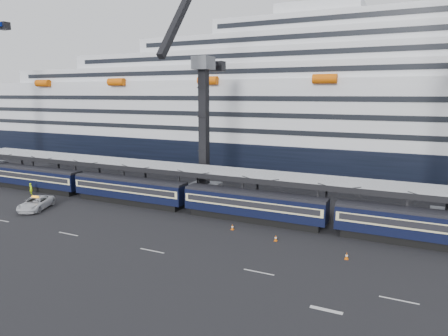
# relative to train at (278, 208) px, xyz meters

# --- Properties ---
(ground) EXTENTS (260.00, 260.00, 0.00)m
(ground) POSITION_rel_train_xyz_m (4.65, -10.00, -2.20)
(ground) COLOR black
(ground) RESTS_ON ground
(lane_markings) EXTENTS (111.00, 4.27, 0.02)m
(lane_markings) POSITION_rel_train_xyz_m (12.80, -15.23, -2.19)
(lane_markings) COLOR beige
(lane_markings) RESTS_ON ground
(train) EXTENTS (133.05, 3.00, 4.05)m
(train) POSITION_rel_train_xyz_m (0.00, 0.00, 0.00)
(train) COLOR black
(train) RESTS_ON ground
(canopy) EXTENTS (130.00, 6.25, 5.53)m
(canopy) POSITION_rel_train_xyz_m (4.65, 4.00, 3.05)
(canopy) COLOR gray
(canopy) RESTS_ON ground
(cruise_ship) EXTENTS (214.09, 28.84, 34.00)m
(cruise_ship) POSITION_rel_train_xyz_m (3.57, 35.99, 10.14)
(cruise_ship) COLOR black
(cruise_ship) RESTS_ON ground
(crane_dark_near) EXTENTS (4.50, 17.75, 35.08)m
(crane_dark_near) POSITION_rel_train_xyz_m (-15.35, 8.59, 9.73)
(crane_dark_near) COLOR #4C4F53
(crane_dark_near) RESTS_ON ground
(pickup_truck) EXTENTS (5.32, 7.19, 1.81)m
(pickup_truck) POSITION_rel_train_xyz_m (-33.46, -8.42, -1.29)
(pickup_truck) COLOR silver
(pickup_truck) RESTS_ON ground
(worker) EXTENTS (0.77, 0.59, 1.89)m
(worker) POSITION_rel_train_xyz_m (-41.70, -2.50, -1.26)
(worker) COLOR #BFFB0D
(worker) RESTS_ON ground
(traffic_cone_b) EXTENTS (0.38, 0.38, 0.76)m
(traffic_cone_b) POSITION_rel_train_xyz_m (-34.78, -5.59, -1.83)
(traffic_cone_b) COLOR #D65806
(traffic_cone_b) RESTS_ON ground
(traffic_cone_c) EXTENTS (0.37, 0.37, 0.74)m
(traffic_cone_c) POSITION_rel_train_xyz_m (-4.40, -4.30, -1.84)
(traffic_cone_c) COLOR #D65806
(traffic_cone_c) RESTS_ON ground
(traffic_cone_d) EXTENTS (0.37, 0.37, 0.73)m
(traffic_cone_d) POSITION_rel_train_xyz_m (1.57, -5.67, -1.84)
(traffic_cone_d) COLOR #D65806
(traffic_cone_d) RESTS_ON ground
(traffic_cone_e) EXTENTS (0.37, 0.37, 0.75)m
(traffic_cone_e) POSITION_rel_train_xyz_m (9.57, -7.44, -1.83)
(traffic_cone_e) COLOR #D65806
(traffic_cone_e) RESTS_ON ground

